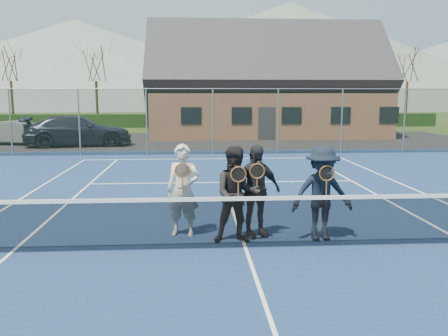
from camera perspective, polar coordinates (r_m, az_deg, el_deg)
The scene contains 22 objects.
ground at distance 28.32m, azimuth -1.91°, elevation 3.29°, with size 220.00×220.00×0.00m, color #304A1A.
court_surface at distance 8.67m, azimuth 2.59°, elevation -9.65°, with size 30.00×30.00×0.02m, color navy.
tarmac_carpark at distance 28.47m, azimuth -10.00°, elevation 3.20°, with size 40.00×12.00×0.01m, color black.
hedge_row at distance 40.24m, azimuth -2.50°, elevation 5.73°, with size 40.00×1.20×1.10m, color black.
hill_west at distance 106.12m, azimuth -17.30°, elevation 11.88°, with size 110.00×110.00×18.00m, color slate.
hill_centre at distance 105.59m, azimuth 7.84°, elevation 13.29°, with size 120.00×120.00×22.00m, color #586A5E.
hill_east at distance 117.43m, azimuth 25.05°, elevation 10.15°, with size 90.00×90.00×14.00m, color slate.
car_b at distance 28.38m, azimuth -23.25°, elevation 3.91°, with size 1.39×3.98×1.31m, color gray.
car_c at distance 26.58m, azimuth -17.13°, elevation 4.29°, with size 2.27×5.59×1.62m, color #181E30.
court_markings at distance 8.67m, azimuth 2.59°, elevation -9.56°, with size 11.03×23.83×0.01m.
tennis_net at distance 8.52m, azimuth 2.61°, elevation -6.27°, with size 11.68×0.08×1.10m.
perimeter_fence at distance 21.72m, azimuth -1.36°, elevation 5.62°, with size 30.07×0.07×3.02m.
clubhouse at distance 32.57m, azimuth 4.99°, elevation 11.02°, with size 15.60×8.20×7.70m.
tree_a at distance 43.94m, azimuth -24.43°, elevation 12.07°, with size 3.20×3.20×7.77m.
tree_b at distance 42.06m, azimuth -15.25°, elevation 12.72°, with size 3.20×3.20×7.77m.
tree_c at distance 41.38m, azimuth 0.26°, elevation 13.09°, with size 3.20×3.20×7.77m.
tree_d at distance 43.26m, azimuth 13.93°, elevation 12.66°, with size 3.20×3.20×7.77m.
tree_e at distance 45.41m, azimuth 21.33°, elevation 12.13°, with size 3.20×3.20×7.77m.
player_a at distance 9.22m, azimuth -4.95°, elevation -2.68°, with size 0.74×0.58×1.80m.
player_b at distance 8.79m, azimuth 1.56°, elevation -3.23°, with size 0.89×0.71×1.80m.
player_c at distance 9.16m, azimuth 3.76°, elevation -2.74°, with size 1.14×0.74×1.80m.
player_d at distance 9.09m, azimuth 11.72°, elevation -3.01°, with size 1.19×0.72×1.80m.
Camera 1 is at (-0.93, -8.17, 2.77)m, focal length 38.00 mm.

